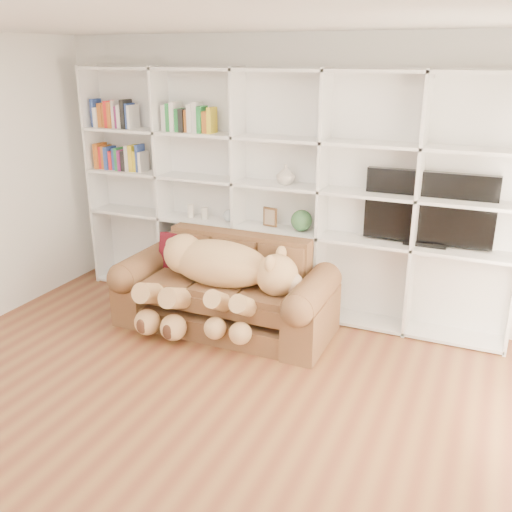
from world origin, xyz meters
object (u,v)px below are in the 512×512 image
at_px(sofa, 226,295).
at_px(teddy_bear, 216,275).
at_px(gift_box, 288,330).
at_px(tv, 429,209).

distance_m(sofa, teddy_bear, 0.32).
height_order(gift_box, tv, tv).
height_order(sofa, teddy_bear, teddy_bear).
relative_size(sofa, tv, 1.80).
height_order(sofa, tv, tv).
height_order(teddy_bear, tv, tv).
relative_size(teddy_bear, tv, 1.29).
xyz_separation_m(sofa, teddy_bear, (-0.01, -0.17, 0.27)).
bearing_deg(tv, sofa, -159.25).
distance_m(sofa, tv, 2.03).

